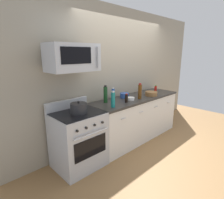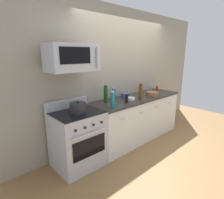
{
  "view_description": "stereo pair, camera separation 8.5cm",
  "coord_description": "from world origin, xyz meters",
  "px_view_note": "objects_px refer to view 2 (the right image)",
  "views": [
    {
      "loc": [
        -2.95,
        -2.29,
        1.82
      ],
      "look_at": [
        -0.77,
        -0.05,
        1.01
      ],
      "focal_mm": 29.22,
      "sensor_mm": 36.0,
      "label": 1
    },
    {
      "loc": [
        -2.89,
        -2.35,
        1.82
      ],
      "look_at": [
        -0.77,
        -0.05,
        1.01
      ],
      "focal_mm": 29.22,
      "sensor_mm": 36.0,
      "label": 2
    }
  ],
  "objects_px": {
    "bottle_hot_sauce_red": "(157,89)",
    "stockpot": "(78,108)",
    "bottle_wine_amber": "(141,92)",
    "microwave": "(72,57)",
    "bottle_soda_blue": "(114,94)",
    "bowl_blue_mixing": "(125,95)",
    "bowl_wooden_salad": "(152,94)",
    "bottle_sparkling_teal": "(113,100)",
    "bowl_white_ceramic": "(131,99)",
    "range_oven": "(78,139)",
    "bottle_wine_green": "(106,94)",
    "bottle_soy_sauce_dark": "(127,98)"
  },
  "relations": [
    {
      "from": "bottle_hot_sauce_red",
      "to": "bowl_white_ceramic",
      "type": "distance_m",
      "value": 0.93
    },
    {
      "from": "bowl_wooden_salad",
      "to": "bottle_wine_amber",
      "type": "bearing_deg",
      "value": 179.12
    },
    {
      "from": "bottle_sparkling_teal",
      "to": "bowl_white_ceramic",
      "type": "distance_m",
      "value": 0.61
    },
    {
      "from": "bottle_sparkling_teal",
      "to": "bottle_soy_sauce_dark",
      "type": "height_order",
      "value": "bottle_sparkling_teal"
    },
    {
      "from": "range_oven",
      "to": "microwave",
      "type": "xyz_separation_m",
      "value": [
        0.0,
        0.04,
        1.28
      ]
    },
    {
      "from": "bowl_blue_mixing",
      "to": "stockpot",
      "type": "xyz_separation_m",
      "value": [
        -1.24,
        -0.19,
        0.03
      ]
    },
    {
      "from": "bottle_soda_blue",
      "to": "stockpot",
      "type": "height_order",
      "value": "bottle_soda_blue"
    },
    {
      "from": "bottle_sparkling_teal",
      "to": "bowl_white_ceramic",
      "type": "xyz_separation_m",
      "value": [
        0.59,
        0.12,
        -0.11
      ]
    },
    {
      "from": "bottle_wine_amber",
      "to": "bowl_white_ceramic",
      "type": "height_order",
      "value": "bottle_wine_amber"
    },
    {
      "from": "bottle_wine_green",
      "to": "stockpot",
      "type": "relative_size",
      "value": 1.27
    },
    {
      "from": "bowl_white_ceramic",
      "to": "bowl_blue_mixing",
      "type": "xyz_separation_m",
      "value": [
        0.05,
        0.2,
        0.02
      ]
    },
    {
      "from": "bottle_wine_amber",
      "to": "bottle_hot_sauce_red",
      "type": "height_order",
      "value": "bottle_wine_amber"
    },
    {
      "from": "range_oven",
      "to": "bowl_white_ceramic",
      "type": "height_order",
      "value": "range_oven"
    },
    {
      "from": "bottle_sparkling_teal",
      "to": "stockpot",
      "type": "bearing_deg",
      "value": 167.53
    },
    {
      "from": "bowl_white_ceramic",
      "to": "bottle_wine_green",
      "type": "bearing_deg",
      "value": 156.9
    },
    {
      "from": "bottle_wine_green",
      "to": "bowl_blue_mixing",
      "type": "bearing_deg",
      "value": 0.17
    },
    {
      "from": "bottle_wine_amber",
      "to": "bowl_white_ceramic",
      "type": "xyz_separation_m",
      "value": [
        -0.2,
        0.07,
        -0.12
      ]
    },
    {
      "from": "microwave",
      "to": "range_oven",
      "type": "bearing_deg",
      "value": -90.29
    },
    {
      "from": "bottle_sparkling_teal",
      "to": "bowl_blue_mixing",
      "type": "bearing_deg",
      "value": 26.47
    },
    {
      "from": "bottle_hot_sauce_red",
      "to": "bottle_soda_blue",
      "type": "distance_m",
      "value": 1.16
    },
    {
      "from": "bottle_soy_sauce_dark",
      "to": "bottle_wine_amber",
      "type": "bearing_deg",
      "value": -0.1
    },
    {
      "from": "range_oven",
      "to": "bowl_white_ceramic",
      "type": "distance_m",
      "value": 1.29
    },
    {
      "from": "bowl_white_ceramic",
      "to": "stockpot",
      "type": "distance_m",
      "value": 1.19
    },
    {
      "from": "bottle_soda_blue",
      "to": "bottle_wine_green",
      "type": "distance_m",
      "value": 0.29
    },
    {
      "from": "microwave",
      "to": "bottle_hot_sauce_red",
      "type": "xyz_separation_m",
      "value": [
        2.12,
        -0.08,
        -0.75
      ]
    },
    {
      "from": "bottle_wine_green",
      "to": "stockpot",
      "type": "distance_m",
      "value": 0.74
    },
    {
      "from": "microwave",
      "to": "bowl_wooden_salad",
      "type": "height_order",
      "value": "microwave"
    },
    {
      "from": "bottle_soda_blue",
      "to": "bottle_hot_sauce_red",
      "type": "bearing_deg",
      "value": -12.52
    },
    {
      "from": "range_oven",
      "to": "bottle_sparkling_teal",
      "type": "bearing_deg",
      "value": -17.23
    },
    {
      "from": "range_oven",
      "to": "bottle_hot_sauce_red",
      "type": "distance_m",
      "value": 2.19
    },
    {
      "from": "bottle_hot_sauce_red",
      "to": "bowl_blue_mixing",
      "type": "relative_size",
      "value": 0.94
    },
    {
      "from": "bottle_hot_sauce_red",
      "to": "stockpot",
      "type": "xyz_separation_m",
      "value": [
        -2.12,
        -0.02,
        0.0
      ]
    },
    {
      "from": "bottle_wine_amber",
      "to": "bottle_soda_blue",
      "type": "height_order",
      "value": "bottle_wine_amber"
    },
    {
      "from": "bottle_sparkling_teal",
      "to": "bottle_soy_sauce_dark",
      "type": "bearing_deg",
      "value": 7.06
    },
    {
      "from": "bottle_hot_sauce_red",
      "to": "bowl_white_ceramic",
      "type": "relative_size",
      "value": 1.1
    },
    {
      "from": "range_oven",
      "to": "bowl_blue_mixing",
      "type": "bearing_deg",
      "value": 6.21
    },
    {
      "from": "bottle_soy_sauce_dark",
      "to": "bowl_wooden_salad",
      "type": "xyz_separation_m",
      "value": [
        0.8,
        -0.01,
        -0.03
      ]
    },
    {
      "from": "bottle_wine_amber",
      "to": "microwave",
      "type": "bearing_deg",
      "value": 172.58
    },
    {
      "from": "bottle_sparkling_teal",
      "to": "stockpot",
      "type": "relative_size",
      "value": 1.12
    },
    {
      "from": "bottle_soda_blue",
      "to": "bowl_white_ceramic",
      "type": "xyz_separation_m",
      "value": [
        0.2,
        -0.28,
        -0.08
      ]
    },
    {
      "from": "bowl_blue_mixing",
      "to": "bottle_soda_blue",
      "type": "bearing_deg",
      "value": 162.62
    },
    {
      "from": "bottle_soda_blue",
      "to": "microwave",
      "type": "bearing_deg",
      "value": -170.33
    },
    {
      "from": "bottle_sparkling_teal",
      "to": "bowl_wooden_salad",
      "type": "distance_m",
      "value": 1.2
    },
    {
      "from": "range_oven",
      "to": "bottle_soda_blue",
      "type": "relative_size",
      "value": 4.65
    },
    {
      "from": "bottle_wine_amber",
      "to": "bowl_wooden_salad",
      "type": "bearing_deg",
      "value": -0.88
    },
    {
      "from": "bottle_soy_sauce_dark",
      "to": "bowl_wooden_salad",
      "type": "bearing_deg",
      "value": -0.48
    },
    {
      "from": "range_oven",
      "to": "bottle_soy_sauce_dark",
      "type": "xyz_separation_m",
      "value": [
        1.0,
        -0.14,
        0.53
      ]
    },
    {
      "from": "bottle_soda_blue",
      "to": "bottle_soy_sauce_dark",
      "type": "bearing_deg",
      "value": -89.45
    },
    {
      "from": "bottle_hot_sauce_red",
      "to": "bowl_blue_mixing",
      "type": "bearing_deg",
      "value": 168.9
    },
    {
      "from": "bowl_white_ceramic",
      "to": "stockpot",
      "type": "relative_size",
      "value": 0.62
    }
  ]
}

